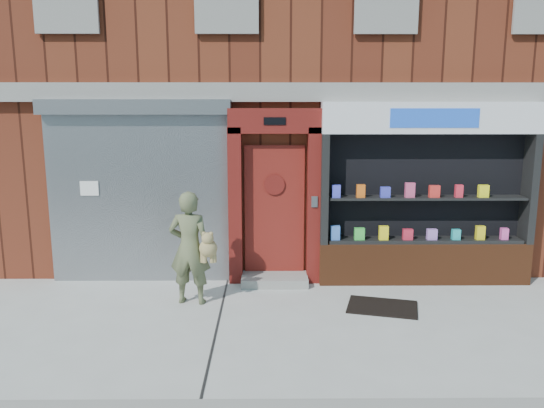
{
  "coord_description": "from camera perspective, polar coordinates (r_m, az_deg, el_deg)",
  "views": [
    {
      "loc": [
        -0.86,
        -6.76,
        2.98
      ],
      "look_at": [
        -0.8,
        1.0,
        1.5
      ],
      "focal_mm": 35.0,
      "sensor_mm": 36.0,
      "label": 1
    }
  ],
  "objects": [
    {
      "name": "doormat",
      "position": [
        8.15,
        11.79,
        -10.78
      ],
      "size": [
        1.15,
        0.94,
        0.03
      ],
      "primitive_type": "cube",
      "rotation": [
        0.0,
        0.0,
        -0.26
      ],
      "color": "black",
      "rests_on": "ground"
    },
    {
      "name": "building",
      "position": [
        12.82,
        3.51,
        15.34
      ],
      "size": [
        12.0,
        8.16,
        8.0
      ],
      "color": "#552113",
      "rests_on": "ground"
    },
    {
      "name": "shutter_bay",
      "position": [
        9.03,
        -14.18,
        2.45
      ],
      "size": [
        3.1,
        0.3,
        3.04
      ],
      "color": "gray",
      "rests_on": "ground"
    },
    {
      "name": "red_door_bay",
      "position": [
        8.75,
        0.27,
        0.78
      ],
      "size": [
        1.52,
        0.58,
        2.9
      ],
      "color": "#5F1310",
      "rests_on": "ground"
    },
    {
      "name": "pharmacy_bay",
      "position": [
        9.1,
        16.19,
        0.2
      ],
      "size": [
        3.5,
        0.41,
        3.0
      ],
      "color": "#622F17",
      "rests_on": "ground"
    },
    {
      "name": "woman",
      "position": [
        8.01,
        -8.73,
        -4.67
      ],
      "size": [
        0.76,
        0.49,
        1.71
      ],
      "color": "#5A6240",
      "rests_on": "ground"
    },
    {
      "name": "ground",
      "position": [
        7.43,
        6.39,
        -12.9
      ],
      "size": [
        80.0,
        80.0,
        0.0
      ],
      "primitive_type": "plane",
      "color": "#9E9E99",
      "rests_on": "ground"
    }
  ]
}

